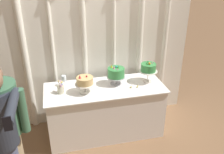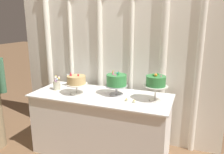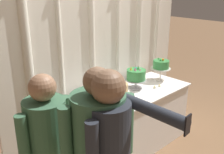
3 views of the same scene
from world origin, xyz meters
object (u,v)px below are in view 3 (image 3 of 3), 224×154
cake_display_leftmost (118,89)px  cake_table (130,121)px  tealight_near_left (160,86)px  cake_display_center (136,76)px  flower_vase (93,103)px  tealight_far_left (155,87)px  wine_glass (85,93)px  cake_display_rightmost (161,65)px  guest_man_pink_jacket (49,153)px

cake_display_leftmost → cake_table: bearing=13.5°
tealight_near_left → cake_display_center: bearing=146.2°
cake_display_leftmost → tealight_near_left: bearing=-3.3°
cake_table → tealight_near_left: tealight_near_left is taller
cake_table → cake_display_center: (0.18, 0.07, 0.56)m
cake_display_leftmost → flower_vase: size_ratio=1.49×
tealight_far_left → tealight_near_left: size_ratio=0.98×
wine_glass → cake_display_leftmost: bearing=-44.4°
cake_table → cake_display_center: size_ratio=5.65×
cake_display_rightmost → flower_vase: size_ratio=1.71×
cake_display_leftmost → cake_display_center: bearing=16.3°
cake_display_center → cake_display_rightmost: 0.47m
cake_display_leftmost → flower_vase: 0.34m
wine_glass → flower_vase: (-0.06, -0.20, -0.04)m
guest_man_pink_jacket → cake_display_leftmost: bearing=15.7°
guest_man_pink_jacket → tealight_far_left: bearing=9.0°
cake_display_center → tealight_far_left: cake_display_center is taller
flower_vase → wine_glass: bearing=74.3°
wine_glass → guest_man_pink_jacket: size_ratio=0.11×
cake_table → cake_display_leftmost: bearing=-166.5°
cake_display_leftmost → cake_display_center: 0.48m
cake_display_rightmost → wine_glass: (-1.20, 0.16, -0.10)m
cake_display_rightmost → wine_glass: cake_display_rightmost is taller
cake_display_center → wine_glass: size_ratio=1.90×
flower_vase → tealight_far_left: 0.97m
cake_table → cake_display_leftmost: (-0.29, -0.07, 0.55)m
cake_display_center → tealight_far_left: size_ratio=7.81×
cake_display_center → tealight_near_left: (0.27, -0.18, -0.16)m
cake_display_center → tealight_near_left: size_ratio=7.68×
cake_display_rightmost → tealight_near_left: cake_display_rightmost is taller
cake_table → cake_display_center: 0.59m
guest_man_pink_jacket → tealight_near_left: bearing=8.2°
cake_display_leftmost → flower_vase: cake_display_leftmost is taller
cake_display_leftmost → cake_display_rightmost: bearing=6.1°
wine_glass → flower_vase: bearing=-105.7°
tealight_far_left → flower_vase: bearing=175.0°
wine_glass → tealight_near_left: 1.04m
cake_display_center → cake_table: bearing=-159.2°
flower_vase → tealight_far_left: bearing=-5.0°
guest_man_pink_jacket → cake_display_rightmost: bearing=11.3°
flower_vase → tealight_far_left: flower_vase is taller
cake_display_leftmost → tealight_far_left: cake_display_leftmost is taller
tealight_near_left → flower_vase: bearing=174.8°
guest_man_pink_jacket → cake_table: bearing=15.2°
cake_table → guest_man_pink_jacket: bearing=-164.8°
wine_glass → tealight_far_left: size_ratio=4.11×
cake_table → cake_display_rightmost: (0.65, 0.03, 0.60)m
cake_display_leftmost → guest_man_pink_jacket: size_ratio=0.19×
cake_display_leftmost → tealight_near_left: 0.75m
cake_display_center → cake_display_leftmost: bearing=-163.7°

